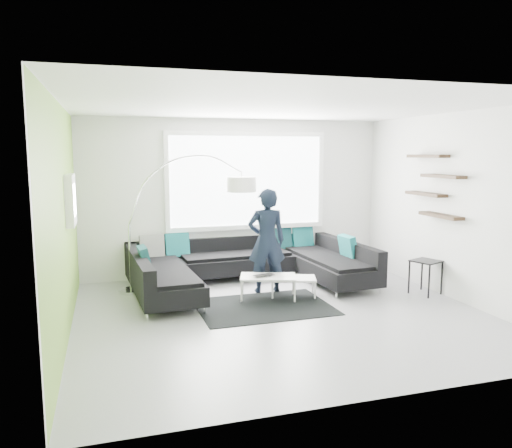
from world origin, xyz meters
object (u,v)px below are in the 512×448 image
Objects in this scene: sectional_sofa at (249,267)px; arc_lamp at (129,225)px; person at (267,241)px; laptop at (265,276)px; side_table at (425,277)px; coffee_table at (281,286)px.

arc_lamp is (-1.88, 0.30, 0.73)m from sectional_sofa.
sectional_sofa is at bearing -48.64° from person.
person reaches higher than laptop.
arc_lamp is 4.05× the size of side_table.
arc_lamp is at bearing 174.29° from coffee_table.
coffee_table is 0.65× the size of person.
person is 4.41× the size of laptop.
arc_lamp is 5.81× the size of laptop.
arc_lamp is at bearing 162.03° from side_table.
person is (-0.11, 0.37, 0.65)m from coffee_table.
person reaches higher than side_table.
side_table is at bearing -25.86° from laptop.
person is at bearing -58.62° from sectional_sofa.
person is at bearing -2.03° from arc_lamp.
coffee_table is at bearing -68.26° from sectional_sofa.
person reaches higher than sectional_sofa.
arc_lamp is (-2.19, 0.95, 0.91)m from coffee_table.
sectional_sofa reaches higher than laptop.
sectional_sofa is 2.35× the size of person.
side_table is (2.23, -0.48, 0.09)m from coffee_table.
laptop is (-0.15, -0.42, -0.46)m from person.
sectional_sofa reaches higher than side_table.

